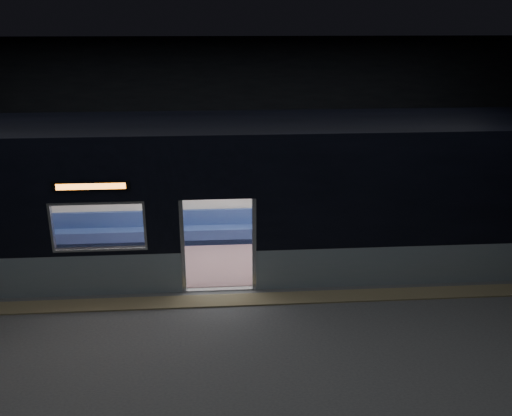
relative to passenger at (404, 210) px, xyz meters
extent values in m
cube|color=#47494C|center=(-4.80, -3.55, -0.80)|extent=(24.00, 14.00, 0.01)
cube|color=black|center=(-4.80, -3.55, 4.18)|extent=(24.00, 14.00, 0.04)
cube|color=black|center=(-4.80, 3.43, 1.70)|extent=(24.00, 0.04, 5.00)
cube|color=#8C7F59|center=(-4.80, -3.00, -0.78)|extent=(22.80, 0.50, 0.03)
cube|color=#8C99A7|center=(0.05, -2.49, -0.35)|extent=(8.30, 0.12, 0.90)
cube|color=black|center=(0.05, -2.49, 1.25)|extent=(8.30, 0.12, 2.30)
cube|color=black|center=(-4.80, -2.49, 1.83)|extent=(1.40, 0.12, 1.15)
cube|color=#B7BABC|center=(-5.54, -2.49, 0.23)|extent=(0.08, 0.14, 2.05)
cube|color=#B7BABC|center=(-4.06, -2.49, 0.23)|extent=(0.08, 0.14, 2.05)
cube|color=black|center=(-7.25, -2.57, 1.59)|extent=(1.50, 0.04, 0.18)
cube|color=orange|center=(-7.25, -2.58, 1.59)|extent=(1.34, 0.03, 0.12)
cube|color=beige|center=(-4.80, 0.39, 0.80)|extent=(18.00, 0.12, 3.20)
cube|color=black|center=(-4.80, -1.05, 2.48)|extent=(18.00, 3.00, 0.15)
cube|color=gray|center=(-4.80, -1.05, -0.78)|extent=(17.76, 2.76, 0.04)
cube|color=beige|center=(-4.80, -1.05, 1.55)|extent=(17.76, 2.76, 0.10)
cube|color=navy|center=(-4.80, 0.07, -0.55)|extent=(11.00, 0.48, 0.41)
cube|color=navy|center=(-4.80, 0.26, -0.15)|extent=(11.00, 0.10, 0.40)
cube|color=gray|center=(-8.10, -2.14, -0.55)|extent=(4.40, 0.48, 0.41)
cube|color=gray|center=(-1.50, -2.14, -0.55)|extent=(4.40, 0.48, 0.41)
cylinder|color=silver|center=(-5.75, -2.18, 0.37)|extent=(0.04, 0.04, 2.26)
cylinder|color=silver|center=(-5.75, 0.08, 0.37)|extent=(0.04, 0.04, 2.26)
cylinder|color=silver|center=(-3.85, -2.18, 0.37)|extent=(0.04, 0.04, 2.26)
cylinder|color=silver|center=(-3.85, 0.08, 0.37)|extent=(0.04, 0.04, 2.26)
cylinder|color=silver|center=(-4.80, 0.03, 1.15)|extent=(11.00, 0.03, 0.03)
cube|color=black|center=(-0.10, -0.15, -0.27)|extent=(0.17, 0.46, 0.16)
cube|color=black|center=(0.10, -0.15, -0.27)|extent=(0.17, 0.46, 0.16)
cylinder|color=black|center=(-0.10, -0.36, -0.54)|extent=(0.11, 0.11, 0.43)
cylinder|color=black|center=(0.10, -0.36, -0.54)|extent=(0.11, 0.11, 0.43)
cube|color=#CB678C|center=(0.00, 0.04, -0.25)|extent=(0.40, 0.22, 0.20)
cylinder|color=#CB678C|center=(0.00, 0.07, 0.10)|extent=(0.40, 0.40, 0.51)
sphere|color=tan|center=(0.00, 0.05, 0.46)|extent=(0.21, 0.21, 0.21)
sphere|color=black|center=(0.00, 0.09, 0.50)|extent=(0.22, 0.22, 0.22)
cube|color=black|center=(0.03, -0.22, -0.12)|extent=(0.34, 0.30, 0.15)
cube|color=white|center=(0.20, 0.31, 0.69)|extent=(1.05, 0.03, 0.68)
camera|label=1|loc=(-4.79, -12.85, 4.67)|focal=38.00mm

